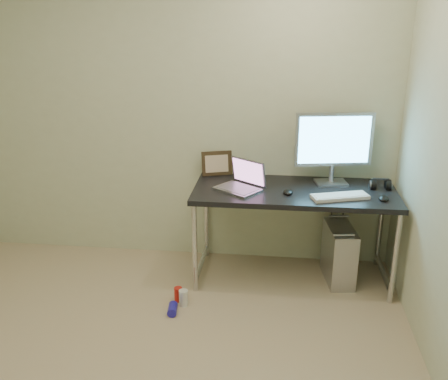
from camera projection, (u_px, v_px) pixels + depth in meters
wall_back at (179, 113)px, 4.03m from camera, size 3.50×0.02×2.50m
desk at (294, 199)px, 3.81m from camera, size 1.53×0.67×0.75m
tower_computer at (339, 253)px, 3.93m from camera, size 0.25×0.45×0.48m
cable_a at (331, 219)px, 4.14m from camera, size 0.01×0.16×0.69m
cable_b at (342, 223)px, 4.11m from camera, size 0.02×0.11×0.71m
can_red at (178, 294)px, 3.68m from camera, size 0.07×0.07×0.11m
can_white at (184, 298)px, 3.63m from camera, size 0.08×0.08×0.12m
can_blue at (173, 309)px, 3.54m from camera, size 0.08×0.13×0.07m
laptop at (242, 182)px, 3.78m from camera, size 0.41×0.40×0.22m
monitor at (334, 143)px, 3.80m from camera, size 0.60×0.21×0.56m
keyboard at (340, 197)px, 3.60m from camera, size 0.43×0.25×0.02m
mouse_right at (384, 197)px, 3.57m from camera, size 0.09×0.12×0.04m
mouse_left at (288, 191)px, 3.69m from camera, size 0.07×0.11×0.04m
headphones at (380, 185)px, 3.79m from camera, size 0.15×0.09×0.10m
picture_frame at (217, 163)px, 4.09m from camera, size 0.26×0.14×0.20m
webcam at (248, 166)px, 4.07m from camera, size 0.04×0.03×0.11m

